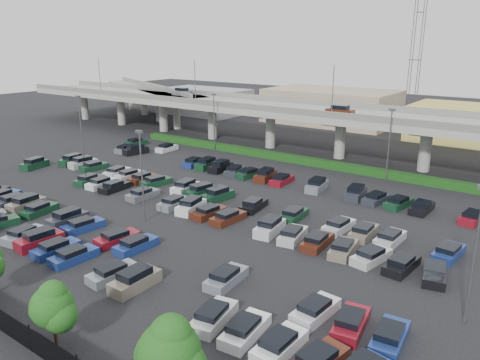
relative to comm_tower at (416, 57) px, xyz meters
name	(u,v)px	position (x,y,z in m)	size (l,w,h in m)	color
ground	(193,202)	(-4.00, -74.00, -15.61)	(280.00, 280.00, 0.00)	black
overpass	(313,115)	(-4.25, -42.01, -8.64)	(150.00, 13.00, 15.80)	gray
on_ramp	(151,92)	(-56.10, -30.95, -8.76)	(50.93, 30.13, 8.80)	gray
hedge	(293,159)	(-4.00, -49.00, -15.06)	(66.00, 1.60, 1.10)	#123A11
parked_cars	(168,204)	(-4.76, -77.49, -15.01)	(63.23, 41.65, 1.67)	slate
light_poles	(178,146)	(-8.12, -72.00, -9.37)	(66.90, 48.38, 10.30)	#4D4D52
distant_buildings	(433,118)	(8.38, -12.19, -11.87)	(138.00, 24.00, 9.00)	gray
comm_tower	(416,57)	(0.00, 0.00, 0.00)	(2.40, 2.40, 30.00)	#4D4D52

